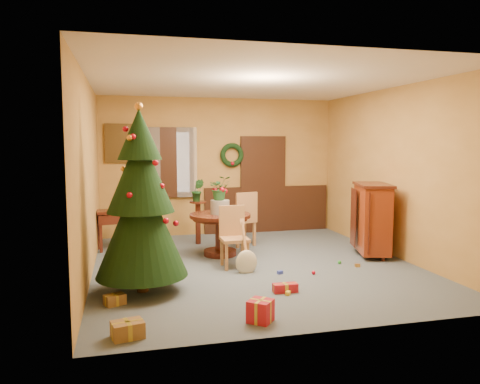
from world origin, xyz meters
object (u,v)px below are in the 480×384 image
object	(u,v)px
christmas_tree	(141,203)
writing_desk	(119,219)
dining_table	(220,226)
sideboard	(372,217)
chair_near	(233,234)

from	to	relation	value
christmas_tree	writing_desk	world-z (taller)	christmas_tree
dining_table	christmas_tree	world-z (taller)	christmas_tree
sideboard	writing_desk	bearing A→B (deg)	159.76
chair_near	christmas_tree	size ratio (longest dim) A/B	0.39
christmas_tree	sideboard	size ratio (longest dim) A/B	1.96
christmas_tree	chair_near	bearing A→B (deg)	33.26
dining_table	sideboard	distance (m)	2.64
dining_table	christmas_tree	bearing A→B (deg)	-129.21
christmas_tree	sideboard	bearing A→B (deg)	14.96
dining_table	sideboard	world-z (taller)	sideboard
dining_table	chair_near	bearing A→B (deg)	-85.40
dining_table	christmas_tree	size ratio (longest dim) A/B	0.43
dining_table	sideboard	xyz separation A→B (m)	(2.55, -0.66, 0.16)
dining_table	writing_desk	xyz separation A→B (m)	(-1.71, 0.91, 0.04)
dining_table	writing_desk	size ratio (longest dim) A/B	1.19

